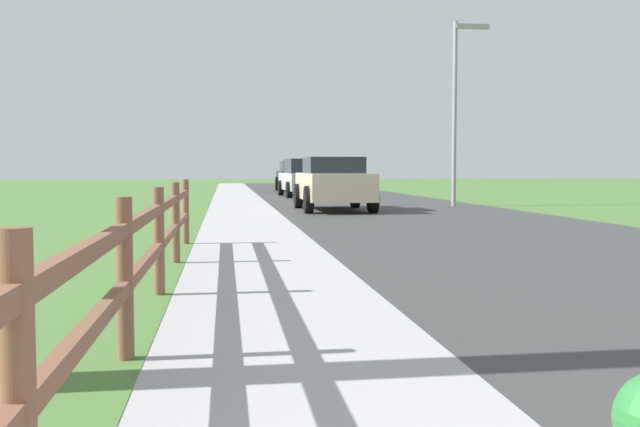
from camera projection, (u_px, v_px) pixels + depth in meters
name	position (u px, v px, depth m)	size (l,w,h in m)	color
ground_plane	(269.00, 204.00, 24.82)	(120.00, 120.00, 0.00)	#497436
road_asphalt	(360.00, 201.00, 27.25)	(7.00, 66.00, 0.01)	#3C3C3C
curb_concrete	(183.00, 202.00, 26.42)	(6.00, 66.00, 0.01)	#A7A4A7
grass_verge	(141.00, 202.00, 26.22)	(5.00, 66.00, 0.00)	#497436
rail_fence	(145.00, 245.00, 5.84)	(0.11, 12.19, 1.05)	brown
parked_suv_beige	(333.00, 183.00, 21.26)	(2.01, 4.38, 1.55)	#C6B793
parked_car_silver	(306.00, 178.00, 31.67)	(2.21, 4.82, 1.63)	#B7BABF
parked_car_black	(297.00, 175.00, 39.34)	(2.12, 4.58, 1.63)	black
street_lamp	(458.00, 96.00, 23.48)	(1.17, 0.20, 5.92)	gray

